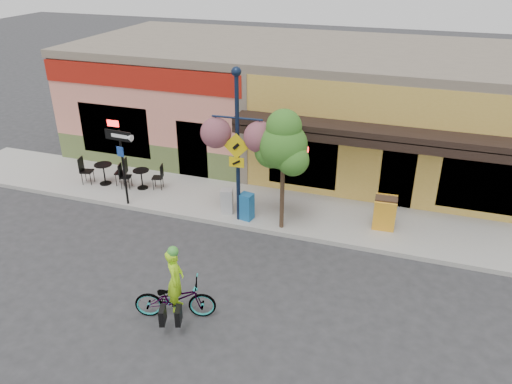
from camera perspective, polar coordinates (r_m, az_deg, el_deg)
ground at (r=15.36m, az=-2.34°, el=-5.21°), size 90.00×90.00×0.00m
sidewalk at (r=16.95m, az=0.07°, el=-1.63°), size 24.00×3.00×0.15m
curb at (r=15.76m, az=-1.63°, el=-3.98°), size 24.00×0.12×0.15m
building at (r=21.06m, az=4.98°, el=10.35°), size 18.20×8.20×4.50m
bicycle at (r=12.27m, az=-9.23°, el=-11.93°), size 2.05×1.25×1.02m
cyclist_rider at (r=12.07m, az=-9.12°, el=-10.87°), size 0.55×0.68×1.62m
lamp_post at (r=15.00m, az=-2.12°, el=5.06°), size 1.59×0.71×4.88m
one_way_sign at (r=16.98m, az=-14.89°, el=2.67°), size 1.02×0.30×2.63m
cafe_set_left at (r=18.98m, az=-17.00°, el=2.30°), size 1.85×1.23×1.02m
cafe_set_right at (r=18.31m, az=-12.95°, el=1.75°), size 1.70×1.16×0.93m
newspaper_box_blue at (r=15.84m, az=-1.09°, el=-1.67°), size 0.45×0.42×0.88m
newspaper_box_grey at (r=16.26m, az=-3.35°, el=-1.05°), size 0.46×0.44×0.82m
street_tree at (r=14.74m, az=3.08°, el=2.45°), size 1.71×1.71×3.84m
sandwich_board at (r=15.51m, az=14.44°, el=-2.79°), size 0.69×0.52×1.10m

